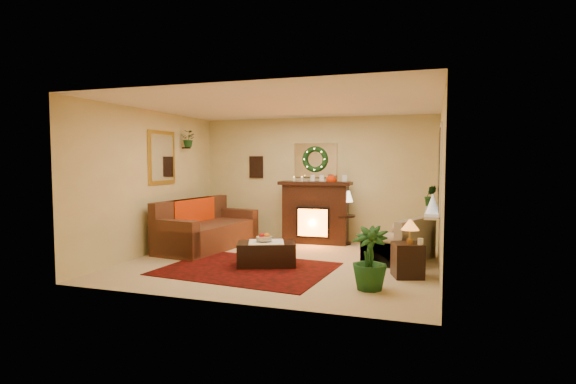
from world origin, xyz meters
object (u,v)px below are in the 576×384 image
(sofa, at_px, (208,226))
(fireplace, at_px, (315,216))
(coffee_table, at_px, (266,253))
(side_table_round, at_px, (344,228))
(loveseat, at_px, (399,236))
(end_table_square, at_px, (408,259))

(sofa, bearing_deg, fireplace, 40.66)
(coffee_table, bearing_deg, side_table_round, 48.84)
(sofa, bearing_deg, side_table_round, 34.58)
(loveseat, relative_size, end_table_square, 2.57)
(fireplace, xyz_separation_m, end_table_square, (1.95, -2.21, -0.28))
(fireplace, bearing_deg, side_table_round, 0.73)
(sofa, distance_m, coffee_table, 1.92)
(fireplace, height_order, end_table_square, fireplace)
(side_table_round, bearing_deg, loveseat, -44.46)
(side_table_round, distance_m, end_table_square, 2.63)
(end_table_square, distance_m, coffee_table, 2.19)
(fireplace, distance_m, coffee_table, 2.26)
(loveseat, xyz_separation_m, coffee_table, (-1.99, -1.10, -0.21))
(loveseat, xyz_separation_m, side_table_round, (-1.17, 1.15, -0.10))
(coffee_table, bearing_deg, end_table_square, -20.98)
(fireplace, relative_size, loveseat, 1.02)
(loveseat, distance_m, coffee_table, 2.29)
(end_table_square, bearing_deg, sofa, 164.56)
(sofa, distance_m, side_table_round, 2.70)
(sofa, bearing_deg, loveseat, 8.95)
(sofa, height_order, end_table_square, sofa)
(sofa, xyz_separation_m, side_table_round, (2.42, 1.20, -0.11))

